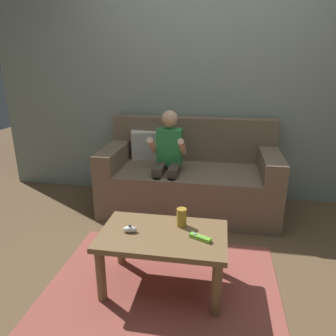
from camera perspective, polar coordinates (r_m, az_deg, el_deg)
ground_plane at (r=2.32m, az=4.71°, el=-19.05°), size 9.24×9.24×0.00m
wall_back at (r=3.33m, az=7.76°, el=15.67°), size 4.62×0.05×2.50m
couch at (r=3.15m, az=3.81°, el=-1.85°), size 1.67×0.80×0.88m
person_seated_on_couch at (r=2.91m, az=-0.00°, el=1.86°), size 0.33×0.40×1.00m
coffee_table at (r=2.06m, az=-0.92°, el=-13.40°), size 0.80×0.49×0.39m
area_rug at (r=2.24m, az=-0.87°, el=-20.28°), size 1.51×1.16×0.01m
game_remote_lime_near_edge at (r=1.96m, az=5.82°, el=-12.38°), size 0.14×0.09×0.03m
nunchuk_white at (r=2.04m, az=-6.88°, el=-10.91°), size 0.10×0.06×0.05m
soda_can at (r=2.08m, az=2.47°, el=-8.88°), size 0.07×0.07×0.12m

